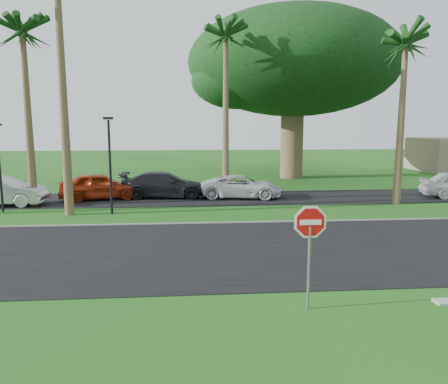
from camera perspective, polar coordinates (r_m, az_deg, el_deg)
name	(u,v)px	position (r m, az deg, el deg)	size (l,w,h in m)	color
ground	(265,268)	(13.50, 5.35, -9.83)	(120.00, 120.00, 0.00)	#175114
road	(255,249)	(15.38, 4.05, -7.42)	(120.00, 8.00, 0.02)	black
parking_strip	(228,198)	(25.55, 0.51, -0.81)	(120.00, 5.00, 0.02)	black
curb	(241,222)	(19.26, 2.23, -3.99)	(120.00, 0.12, 0.06)	gray
stop_sign_near	(310,236)	(10.30, 11.15, -5.64)	(1.05, 0.07, 2.62)	gray
palm_left_mid	(23,36)	(25.35, -24.81, 18.01)	(5.00, 5.00, 10.00)	brown
palm_center	(226,40)	(27.11, 0.23, 19.20)	(5.00, 5.00, 10.50)	brown
palm_right_near	(406,48)	(25.53, 22.64, 16.96)	(5.00, 5.00, 9.50)	brown
canopy_tree	(294,64)	(35.85, 9.08, 16.22)	(16.50, 16.50, 13.12)	brown
streetlight_right	(110,159)	(21.48, -14.69, 4.15)	(0.45, 0.25, 4.64)	black
car_silver	(1,191)	(25.96, -27.15, 0.06)	(1.64, 4.71, 1.55)	#AEB2B6
car_red	(100,186)	(26.03, -15.92, 0.71)	(1.81, 4.50, 1.53)	maroon
car_dark	(165,185)	(25.94, -7.73, 0.90)	(2.09, 5.14, 1.49)	black
car_minivan	(242,187)	(25.59, 2.33, 0.67)	(2.18, 4.73, 1.31)	silver
utility_slab	(446,302)	(12.25, 26.99, -12.65)	(0.55, 0.35, 0.06)	#A4A49C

